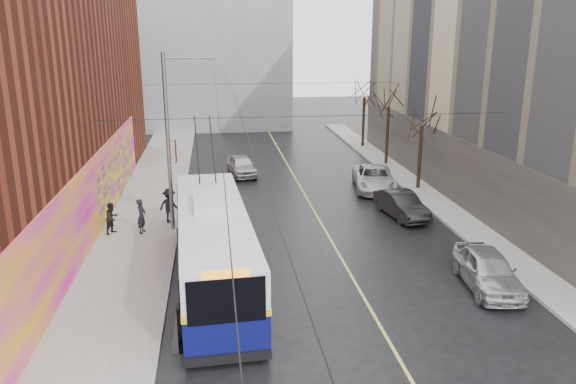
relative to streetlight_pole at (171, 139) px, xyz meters
name	(u,v)px	position (x,y,z in m)	size (l,w,h in m)	color
ground	(333,318)	(6.14, -10.00, -4.85)	(140.00, 140.00, 0.00)	black
sidewalk_left	(144,219)	(-1.86, 2.00, -4.77)	(4.00, 60.00, 0.15)	gray
sidewalk_right	(442,207)	(15.14, 2.00, -4.77)	(2.00, 60.00, 0.15)	gray
lane_line	(309,203)	(7.64, 4.00, -4.84)	(0.12, 50.00, 0.01)	#BFB74C
building_right	(567,65)	(23.13, 4.00, 3.15)	(14.06, 36.00, 16.00)	tan
building_far	(192,40)	(0.14, 34.99, 4.17)	(20.50, 12.10, 18.00)	gray
streetlight_pole	(171,139)	(0.00, 0.00, 0.00)	(2.65, 0.60, 9.00)	slate
catenary_wires	(239,98)	(3.60, 4.77, 1.40)	(18.00, 60.00, 0.22)	black
tree_near	(423,113)	(15.14, 6.00, 0.13)	(3.20, 3.20, 6.40)	black
tree_mid	(389,97)	(15.14, 13.00, 0.41)	(3.20, 3.20, 6.68)	black
tree_far	(365,89)	(15.14, 20.00, 0.30)	(3.20, 3.20, 6.57)	black
puddle	(214,324)	(1.87, -9.90, -4.84)	(2.75, 3.55, 0.01)	black
pigeons_flying	(264,93)	(4.55, -0.62, 2.22)	(3.71, 2.24, 2.37)	slate
trolleybus	(214,245)	(1.93, -6.49, -3.19)	(3.52, 12.73, 5.97)	#0A0C4B
parked_car_a	(487,270)	(12.75, -8.34, -4.07)	(1.83, 4.55, 1.55)	#B2B2B7
parked_car_b	(402,205)	(12.24, 0.75, -4.14)	(1.49, 4.28, 1.41)	black
parked_car_c	(374,178)	(12.30, 6.39, -4.09)	(2.50, 5.42, 1.51)	silver
following_car	(242,165)	(3.95, 11.36, -4.14)	(1.66, 4.13, 1.41)	silver
pedestrian_a	(141,216)	(-1.65, -0.38, -3.82)	(0.64, 0.42, 1.75)	black
pedestrian_b	(112,218)	(-3.11, -0.29, -3.90)	(0.78, 0.61, 1.60)	black
pedestrian_c	(170,206)	(-0.36, 1.00, -3.76)	(1.21, 0.69, 1.87)	black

